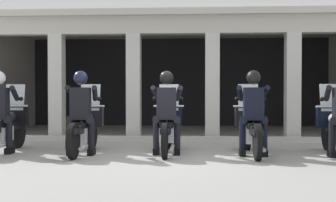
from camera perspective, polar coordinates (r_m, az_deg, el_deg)
The scene contains 10 objects.
ground_plane at distance 11.00m, azimuth 0.75°, elevation -5.00°, with size 80.00×80.00×0.00m, color #999993.
station_building at distance 13.38m, azimuth 1.17°, elevation 5.03°, with size 11.01×5.07×3.25m.
kerb_strip at distance 10.37m, azimuth 0.51°, elevation -5.04°, with size 10.51×0.24×0.12m, color #B7B5AD.
motorcycle_far_left at distance 9.11m, azimuth -20.75°, elevation -3.19°, with size 0.62×2.04×1.35m.
motorcycle_left at distance 8.52m, azimuth -10.99°, elevation -3.44°, with size 0.62×2.04×1.35m.
police_officer_left at distance 8.22m, azimuth -11.50°, elevation -0.55°, with size 0.63×0.61×1.58m.
motorcycle_center at distance 8.40m, azimuth -0.04°, elevation -3.48°, with size 0.62×2.04×1.35m.
police_officer_center at distance 8.10m, azimuth -0.17°, elevation -0.55°, with size 0.63×0.61×1.58m.
motorcycle_right at distance 8.37m, azimuth 11.00°, elevation -3.52°, with size 0.62×2.04×1.35m.
police_officer_right at distance 8.07m, azimuth 11.27°, elevation -0.58°, with size 0.63×0.61×1.58m.
Camera 1 is at (0.50, -7.92, 1.18)m, focal length 45.85 mm.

